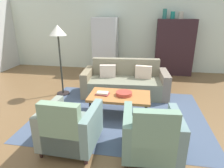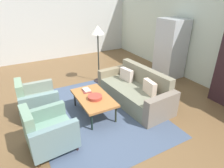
% 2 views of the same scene
% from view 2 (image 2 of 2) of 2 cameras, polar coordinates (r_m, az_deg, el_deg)
% --- Properties ---
extents(ground_plane, '(10.58, 10.58, 0.00)m').
position_cam_2_polar(ground_plane, '(4.70, -7.80, -7.90)').
color(ground_plane, brown).
extents(wall_back, '(8.81, 0.12, 2.80)m').
position_cam_2_polar(wall_back, '(6.33, 25.05, 12.67)').
color(wall_back, silver).
rests_on(wall_back, ground).
extents(wall_left, '(0.12, 7.40, 2.80)m').
position_cam_2_polar(wall_left, '(8.30, -20.15, 16.13)').
color(wall_left, silver).
rests_on(wall_left, ground).
extents(area_rug, '(3.40, 2.60, 0.01)m').
position_cam_2_polar(area_rug, '(4.61, -4.72, -8.40)').
color(area_rug, '#45536C').
rests_on(area_rug, ground).
extents(couch, '(2.16, 1.05, 0.86)m').
position_cam_2_polar(couch, '(4.96, 7.17, -2.06)').
color(couch, gray).
rests_on(couch, ground).
extents(coffee_table, '(1.20, 0.70, 0.44)m').
position_cam_2_polar(coffee_table, '(4.38, -5.51, -4.23)').
color(coffee_table, black).
rests_on(coffee_table, ground).
extents(armchair_left, '(0.83, 0.83, 0.88)m').
position_cam_2_polar(armchair_left, '(4.70, -21.70, -4.80)').
color(armchair_left, '#30231D').
rests_on(armchair_left, ground).
extents(armchair_right, '(0.85, 0.85, 0.88)m').
position_cam_2_polar(armchair_right, '(3.69, -18.74, -13.42)').
color(armchair_right, '#2C2121').
rests_on(armchair_right, ground).
extents(fruit_bowl, '(0.32, 0.32, 0.07)m').
position_cam_2_polar(fruit_bowl, '(4.28, -5.08, -3.90)').
color(fruit_bowl, '#AD3A2F').
rests_on(fruit_bowl, coffee_table).
extents(book_stack, '(0.28, 0.21, 0.05)m').
position_cam_2_polar(book_stack, '(4.62, -7.55, -1.81)').
color(book_stack, brown).
rests_on(book_stack, coffee_table).
extents(refrigerator, '(0.80, 0.73, 1.85)m').
position_cam_2_polar(refrigerator, '(6.55, 16.96, 10.02)').
color(refrigerator, '#B7BABF').
rests_on(refrigerator, ground).
extents(floor_lamp, '(0.40, 0.40, 1.72)m').
position_cam_2_polar(floor_lamp, '(5.71, -4.24, 14.19)').
color(floor_lamp, black).
rests_on(floor_lamp, ground).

